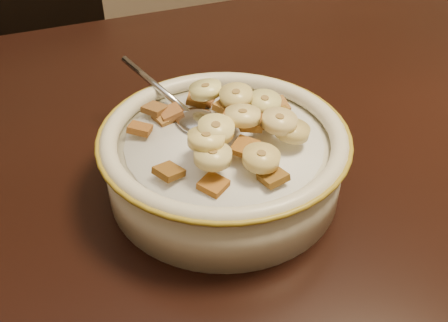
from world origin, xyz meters
name	(u,v)px	position (x,y,z in m)	size (l,w,h in m)	color
table	(252,192)	(0.00, 0.00, 0.73)	(1.40, 0.90, 0.04)	black
chair	(44,153)	(-0.19, 0.55, 0.45)	(0.40, 0.40, 0.91)	black
cereal_bowl	(224,164)	(-0.03, 0.00, 0.78)	(0.22, 0.22, 0.05)	beige
milk	(224,142)	(-0.03, 0.00, 0.80)	(0.18, 0.18, 0.00)	white
spoon	(199,122)	(-0.04, 0.03, 0.81)	(0.04, 0.05, 0.01)	#B0B2BB
cereal_square_0	(155,109)	(-0.07, 0.07, 0.81)	(0.02, 0.02, 0.01)	brown
cereal_square_1	(204,98)	(-0.02, 0.07, 0.81)	(0.02, 0.02, 0.01)	brown
cereal_square_2	(273,177)	(-0.02, -0.07, 0.81)	(0.02, 0.02, 0.01)	brown
cereal_square_3	(229,104)	(-0.01, 0.04, 0.81)	(0.02, 0.02, 0.01)	brown
cereal_square_4	(249,124)	(-0.01, -0.01, 0.82)	(0.02, 0.02, 0.01)	brown
cereal_square_5	(281,114)	(0.03, 0.01, 0.81)	(0.02, 0.02, 0.01)	brown
cereal_square_6	(226,107)	(-0.02, 0.03, 0.82)	(0.02, 0.02, 0.01)	brown
cereal_square_7	(169,172)	(-0.09, -0.03, 0.81)	(0.02, 0.02, 0.01)	brown
cereal_square_8	(239,107)	(0.00, 0.03, 0.82)	(0.02, 0.02, 0.01)	#925824
cereal_square_9	(245,147)	(-0.03, -0.03, 0.82)	(0.02, 0.02, 0.01)	#924F1C
cereal_square_10	(165,117)	(-0.07, 0.06, 0.81)	(0.02, 0.02, 0.01)	brown
cereal_square_11	(214,133)	(-0.05, -0.01, 0.83)	(0.02, 0.02, 0.01)	brown
cereal_square_12	(236,113)	(-0.02, 0.01, 0.83)	(0.02, 0.02, 0.01)	#965925
cereal_square_13	(204,140)	(-0.05, -0.01, 0.82)	(0.02, 0.02, 0.01)	brown
cereal_square_14	(140,129)	(-0.10, 0.04, 0.81)	(0.02, 0.02, 0.01)	#904F1A
cereal_square_15	(257,113)	(0.01, 0.02, 0.81)	(0.02, 0.02, 0.01)	brown
cereal_square_16	(171,113)	(-0.06, 0.06, 0.81)	(0.02, 0.02, 0.01)	#935627
cereal_square_17	(278,104)	(0.04, 0.03, 0.81)	(0.02, 0.02, 0.01)	brown
cereal_square_18	(213,185)	(-0.07, -0.06, 0.81)	(0.02, 0.02, 0.01)	brown
cereal_square_19	(197,100)	(-0.03, 0.07, 0.81)	(0.02, 0.02, 0.01)	brown
cereal_square_20	(269,122)	(0.01, -0.01, 0.82)	(0.02, 0.02, 0.01)	brown
banana_slice_0	(243,116)	(-0.02, -0.01, 0.83)	(0.03, 0.03, 0.01)	beige
banana_slice_1	(236,96)	(-0.01, 0.03, 0.83)	(0.03, 0.03, 0.01)	#CFC575
banana_slice_2	(206,90)	(-0.03, 0.05, 0.83)	(0.03, 0.03, 0.01)	#EDE490
banana_slice_3	(292,130)	(0.02, -0.03, 0.82)	(0.03, 0.03, 0.01)	tan
banana_slice_4	(216,129)	(-0.05, -0.02, 0.83)	(0.03, 0.03, 0.01)	#F0D181
banana_slice_5	(279,121)	(0.01, -0.03, 0.83)	(0.03, 0.03, 0.01)	beige
banana_slice_6	(261,158)	(-0.02, -0.06, 0.82)	(0.03, 0.03, 0.01)	tan
banana_slice_7	(213,156)	(-0.06, -0.04, 0.83)	(0.03, 0.03, 0.01)	#CEB880
banana_slice_8	(206,139)	(-0.06, -0.03, 0.83)	(0.03, 0.03, 0.01)	#FFE48A
banana_slice_9	(265,102)	(0.02, 0.02, 0.82)	(0.03, 0.03, 0.01)	#EEE184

